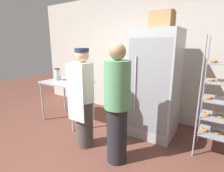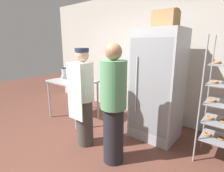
{
  "view_description": "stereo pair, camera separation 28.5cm",
  "coord_description": "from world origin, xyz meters",
  "px_view_note": "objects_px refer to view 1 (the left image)",
  "views": [
    {
      "loc": [
        1.66,
        -1.49,
        1.69
      ],
      "look_at": [
        0.13,
        0.83,
        1.02
      ],
      "focal_mm": 28.0,
      "sensor_mm": 36.0,
      "label": 1
    },
    {
      "loc": [
        1.89,
        -1.32,
        1.69
      ],
      "look_at": [
        0.13,
        0.83,
        1.02
      ],
      "focal_mm": 28.0,
      "sensor_mm": 36.0,
      "label": 2
    }
  ],
  "objects_px": {
    "baking_rack": "(223,101)",
    "blender_pitcher": "(58,75)",
    "donut_box": "(68,81)",
    "refrigerator": "(155,85)",
    "person_customer": "(117,105)",
    "person_baker": "(83,98)",
    "cardboard_storage_box": "(162,20)"
  },
  "relations": [
    {
      "from": "baking_rack",
      "to": "blender_pitcher",
      "type": "xyz_separation_m",
      "value": [
        -3.17,
        -0.36,
        0.13
      ]
    },
    {
      "from": "blender_pitcher",
      "to": "refrigerator",
      "type": "bearing_deg",
      "value": 11.95
    },
    {
      "from": "donut_box",
      "to": "blender_pitcher",
      "type": "bearing_deg",
      "value": 168.46
    },
    {
      "from": "baking_rack",
      "to": "cardboard_storage_box",
      "type": "relative_size",
      "value": 4.72
    },
    {
      "from": "refrigerator",
      "to": "baking_rack",
      "type": "xyz_separation_m",
      "value": [
        1.07,
        -0.09,
        -0.09
      ]
    },
    {
      "from": "baking_rack",
      "to": "blender_pitcher",
      "type": "bearing_deg",
      "value": -173.53
    },
    {
      "from": "refrigerator",
      "to": "cardboard_storage_box",
      "type": "distance_m",
      "value": 1.12
    },
    {
      "from": "refrigerator",
      "to": "baking_rack",
      "type": "relative_size",
      "value": 1.07
    },
    {
      "from": "refrigerator",
      "to": "donut_box",
      "type": "height_order",
      "value": "refrigerator"
    },
    {
      "from": "baking_rack",
      "to": "person_customer",
      "type": "height_order",
      "value": "baking_rack"
    },
    {
      "from": "blender_pitcher",
      "to": "baking_rack",
      "type": "bearing_deg",
      "value": 6.47
    },
    {
      "from": "blender_pitcher",
      "to": "cardboard_storage_box",
      "type": "distance_m",
      "value": 2.45
    },
    {
      "from": "blender_pitcher",
      "to": "person_customer",
      "type": "bearing_deg",
      "value": -17.41
    },
    {
      "from": "baking_rack",
      "to": "person_baker",
      "type": "distance_m",
      "value": 2.09
    },
    {
      "from": "baking_rack",
      "to": "donut_box",
      "type": "relative_size",
      "value": 6.76
    },
    {
      "from": "refrigerator",
      "to": "person_customer",
      "type": "height_order",
      "value": "refrigerator"
    },
    {
      "from": "baking_rack",
      "to": "blender_pitcher",
      "type": "distance_m",
      "value": 3.2
    },
    {
      "from": "refrigerator",
      "to": "person_baker",
      "type": "height_order",
      "value": "refrigerator"
    },
    {
      "from": "person_customer",
      "to": "donut_box",
      "type": "bearing_deg",
      "value": 161.08
    },
    {
      "from": "person_customer",
      "to": "person_baker",
      "type": "bearing_deg",
      "value": 176.67
    },
    {
      "from": "donut_box",
      "to": "person_customer",
      "type": "height_order",
      "value": "person_customer"
    },
    {
      "from": "refrigerator",
      "to": "person_baker",
      "type": "relative_size",
      "value": 1.19
    },
    {
      "from": "donut_box",
      "to": "baking_rack",
      "type": "bearing_deg",
      "value": 9.15
    },
    {
      "from": "refrigerator",
      "to": "blender_pitcher",
      "type": "relative_size",
      "value": 7.45
    },
    {
      "from": "blender_pitcher",
      "to": "person_baker",
      "type": "relative_size",
      "value": 0.16
    },
    {
      "from": "baking_rack",
      "to": "person_customer",
      "type": "xyz_separation_m",
      "value": [
        -1.21,
        -0.98,
        -0.01
      ]
    },
    {
      "from": "refrigerator",
      "to": "person_customer",
      "type": "bearing_deg",
      "value": -97.72
    },
    {
      "from": "blender_pitcher",
      "to": "cardboard_storage_box",
      "type": "bearing_deg",
      "value": 14.44
    },
    {
      "from": "baking_rack",
      "to": "donut_box",
      "type": "distance_m",
      "value": 2.8
    },
    {
      "from": "donut_box",
      "to": "person_baker",
      "type": "relative_size",
      "value": 0.16
    },
    {
      "from": "cardboard_storage_box",
      "to": "refrigerator",
      "type": "bearing_deg",
      "value": -105.31
    },
    {
      "from": "refrigerator",
      "to": "cardboard_storage_box",
      "type": "xyz_separation_m",
      "value": [
        0.03,
        0.1,
        1.12
      ]
    }
  ]
}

